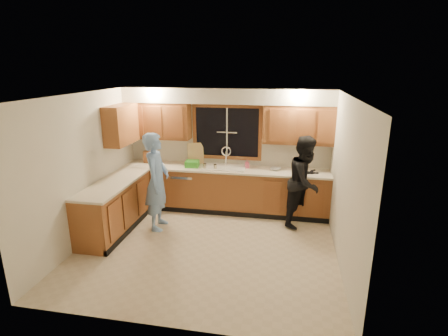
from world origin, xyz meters
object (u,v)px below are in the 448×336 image
object	(u,v)px
woman	(305,181)
bowl	(275,169)
stove	(99,220)
knife_block	(147,157)
soap_bottle	(247,164)
dishwasher	(185,189)
dish_crate	(192,164)
sink	(224,170)
man	(157,182)

from	to	relation	value
woman	bowl	world-z (taller)	woman
stove	woman	distance (m)	3.71
woman	knife_block	world-z (taller)	woman
knife_block	soap_bottle	bearing A→B (deg)	-9.84
knife_block	woman	bearing A→B (deg)	-17.49
knife_block	bowl	distance (m)	2.74
dishwasher	dish_crate	bearing A→B (deg)	-9.01
dishwasher	stove	world-z (taller)	stove
dishwasher	dish_crate	world-z (taller)	dish_crate
sink	dish_crate	bearing A→B (deg)	-176.23
man	knife_block	world-z (taller)	man
dishwasher	knife_block	xyz separation A→B (m)	(-0.86, 0.13, 0.63)
stove	man	world-z (taller)	man
dish_crate	bowl	size ratio (longest dim) A/B	1.31
dish_crate	soap_bottle	world-z (taller)	soap_bottle
soap_bottle	woman	bearing A→B (deg)	-22.21
woman	dishwasher	bearing A→B (deg)	111.36
sink	knife_block	bearing A→B (deg)	176.26
sink	woman	bearing A→B (deg)	-14.00
dish_crate	soap_bottle	size ratio (longest dim) A/B	1.54
stove	soap_bottle	size ratio (longest dim) A/B	5.15
dishwasher	bowl	distance (m)	1.95
dishwasher	soap_bottle	xyz separation A→B (m)	(1.30, 0.08, 0.60)
woman	dish_crate	bearing A→B (deg)	111.37
dishwasher	stove	distance (m)	2.04
sink	woman	xyz separation A→B (m)	(1.60, -0.40, -0.01)
dishwasher	bowl	size ratio (longest dim) A/B	3.97
dish_crate	soap_bottle	distance (m)	1.12
stove	man	xyz separation A→B (m)	(0.74, 0.80, 0.45)
woman	soap_bottle	bearing A→B (deg)	98.06
woman	bowl	distance (m)	0.71
dishwasher	knife_block	world-z (taller)	knife_block
knife_block	dish_crate	world-z (taller)	knife_block
man	knife_block	size ratio (longest dim) A/B	7.33
sink	knife_block	xyz separation A→B (m)	(-1.71, 0.11, 0.18)
woman	knife_block	bearing A→B (deg)	111.50
sink	stove	xyz separation A→B (m)	(-1.80, -1.82, -0.41)
sink	knife_block	world-z (taller)	sink
knife_block	soap_bottle	world-z (taller)	knife_block
stove	dish_crate	xyz separation A→B (m)	(1.13, 1.78, 0.53)
sink	soap_bottle	distance (m)	0.48
sink	man	world-z (taller)	man
sink	man	distance (m)	1.47
sink	bowl	size ratio (longest dim) A/B	4.17
soap_bottle	man	bearing A→B (deg)	-144.16
stove	bowl	bearing A→B (deg)	33.11
knife_block	dish_crate	size ratio (longest dim) A/B	0.91
man	bowl	size ratio (longest dim) A/B	8.71
stove	bowl	distance (m)	3.41
knife_block	bowl	xyz separation A→B (m)	(2.74, -0.09, -0.10)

